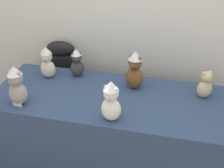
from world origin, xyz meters
TOP-DOWN VIEW (x-y plane):
  - wall_back at (0.00, 0.89)m, footprint 7.00×0.08m
  - display_table at (0.00, 0.25)m, footprint 1.97×0.77m
  - instrument_case at (-0.64, 0.77)m, footprint 0.29×0.15m
  - teddy_bear_sand at (0.72, 0.42)m, footprint 0.15×0.15m
  - teddy_bear_chestnut at (0.15, 0.44)m, footprint 0.19×0.17m
  - teddy_bear_cream at (-0.63, 0.44)m, footprint 0.14×0.12m
  - teddy_bear_snow at (0.06, -0.04)m, footprint 0.16×0.14m
  - teddy_bear_ash at (-0.67, -0.01)m, footprint 0.16×0.15m
  - teddy_bear_charcoal at (-0.38, 0.52)m, footprint 0.16×0.15m
  - name_card_front_left at (-0.67, -0.05)m, footprint 0.07×0.01m

SIDE VIEW (x-z plane):
  - display_table at x=0.00m, z-range 0.00..0.75m
  - instrument_case at x=-0.64m, z-range 0.00..0.97m
  - name_card_front_left at x=-0.67m, z-range 0.75..0.80m
  - teddy_bear_sand at x=0.72m, z-range 0.75..0.98m
  - teddy_bear_charcoal at x=-0.38m, z-range 0.75..1.02m
  - teddy_bear_cream at x=-0.63m, z-range 0.75..1.04m
  - teddy_bear_snow at x=0.06m, z-range 0.75..1.07m
  - teddy_bear_ash at x=-0.67m, z-range 0.75..1.08m
  - teddy_bear_chestnut at x=0.15m, z-range 0.75..1.09m
  - wall_back at x=0.00m, z-range 0.00..2.60m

